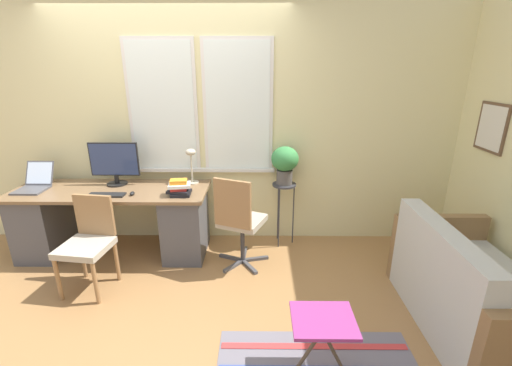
# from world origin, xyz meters

# --- Properties ---
(ground_plane) EXTENTS (14.00, 14.00, 0.00)m
(ground_plane) POSITION_xyz_m (0.00, 0.00, 0.00)
(ground_plane) COLOR #9E7042
(wall_back_with_window) EXTENTS (9.00, 0.12, 2.70)m
(wall_back_with_window) POSITION_xyz_m (0.01, 0.76, 1.35)
(wall_back_with_window) COLOR beige
(wall_back_with_window) RESTS_ON ground_plane
(wall_right_with_picture) EXTENTS (0.08, 9.00, 2.70)m
(wall_right_with_picture) POSITION_xyz_m (3.10, 0.00, 1.35)
(wall_right_with_picture) COLOR beige
(wall_right_with_picture) RESTS_ON ground_plane
(desk) EXTENTS (1.99, 0.68, 0.73)m
(desk) POSITION_xyz_m (-0.60, 0.34, 0.39)
(desk) COLOR brown
(desk) RESTS_ON ground_plane
(laptop) EXTENTS (0.28, 0.37, 0.25)m
(laptop) POSITION_xyz_m (-1.37, 0.35, 0.78)
(laptop) COLOR #4C4C51
(laptop) RESTS_ON desk
(monitor) EXTENTS (0.51, 0.21, 0.45)m
(monitor) POSITION_xyz_m (-0.58, 0.50, 0.96)
(monitor) COLOR black
(monitor) RESTS_ON desk
(keyboard) EXTENTS (0.35, 0.11, 0.02)m
(keyboard) POSITION_xyz_m (-0.55, 0.16, 0.74)
(keyboard) COLOR black
(keyboard) RESTS_ON desk
(mouse) EXTENTS (0.04, 0.07, 0.04)m
(mouse) POSITION_xyz_m (-0.31, 0.18, 0.74)
(mouse) COLOR black
(mouse) RESTS_ON desk
(desk_lamp) EXTENTS (0.14, 0.14, 0.38)m
(desk_lamp) POSITION_xyz_m (0.21, 0.56, 0.98)
(desk_lamp) COLOR #BCB299
(desk_lamp) RESTS_ON desk
(book_stack) EXTENTS (0.24, 0.19, 0.16)m
(book_stack) POSITION_xyz_m (0.16, 0.18, 0.80)
(book_stack) COLOR black
(book_stack) RESTS_ON desk
(desk_chair_wooden) EXTENTS (0.45, 0.46, 0.84)m
(desk_chair_wooden) POSITION_xyz_m (-0.58, -0.26, 0.46)
(desk_chair_wooden) COLOR olive
(desk_chair_wooden) RESTS_ON ground_plane
(office_chair_swivel) EXTENTS (0.53, 0.55, 0.96)m
(office_chair_swivel) POSITION_xyz_m (0.74, 0.09, 0.51)
(office_chair_swivel) COLOR #47474C
(office_chair_swivel) RESTS_ON ground_plane
(couch_loveseat) EXTENTS (0.83, 1.39, 0.83)m
(couch_loveseat) POSITION_xyz_m (2.55, -0.74, 0.28)
(couch_loveseat) COLOR beige
(couch_loveseat) RESTS_ON ground_plane
(plant_stand) EXTENTS (0.26, 0.26, 0.71)m
(plant_stand) POSITION_xyz_m (1.20, 0.57, 0.62)
(plant_stand) COLOR #333338
(plant_stand) RESTS_ON ground_plane
(potted_plant) EXTENTS (0.29, 0.29, 0.41)m
(potted_plant) POSITION_xyz_m (1.20, 0.57, 0.96)
(potted_plant) COLOR #514C47
(potted_plant) RESTS_ON plant_stand
(folding_stool) EXTENTS (0.39, 0.33, 0.45)m
(folding_stool) POSITION_xyz_m (1.33, -1.20, 0.40)
(folding_stool) COLOR #93337A
(folding_stool) RESTS_ON ground_plane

